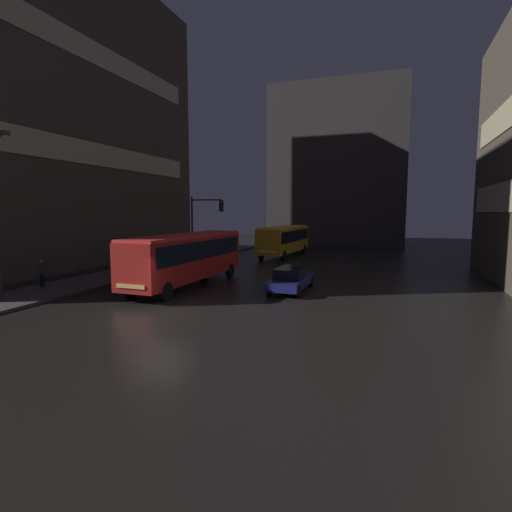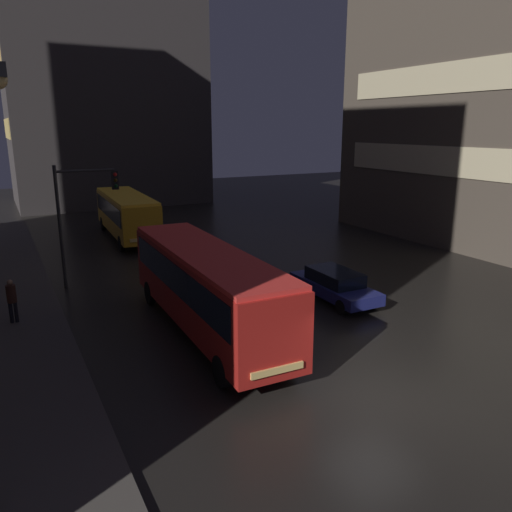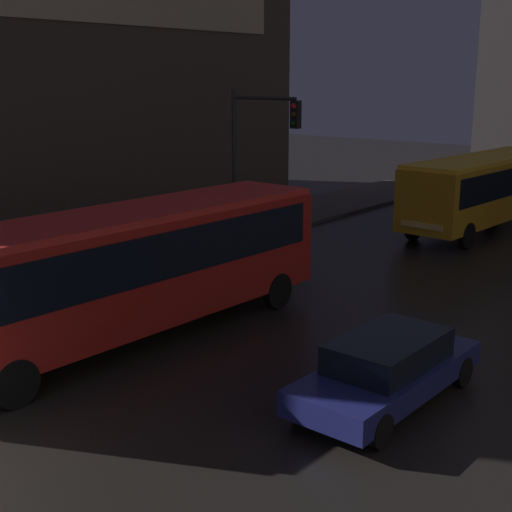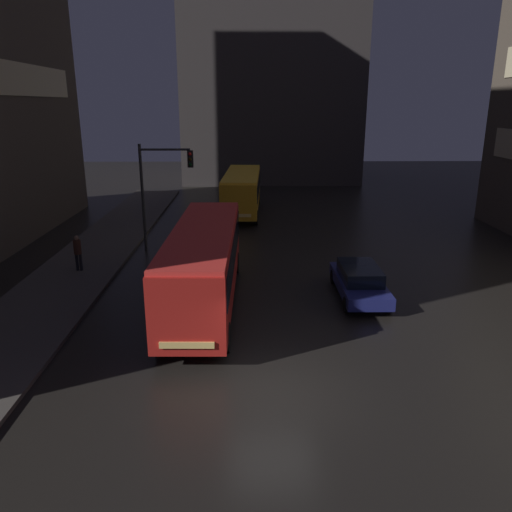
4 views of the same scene
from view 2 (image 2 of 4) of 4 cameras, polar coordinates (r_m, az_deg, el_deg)
name	(u,v)px [view 2 (image 2 of 4)]	position (r m, az deg, el deg)	size (l,w,h in m)	color
ground_plane	(374,398)	(15.27, 13.28, -15.53)	(120.00, 120.00, 0.00)	black
sidewalk_left	(11,331)	(21.14, -26.20, -7.73)	(4.00, 48.00, 0.15)	#47423D
building_far_backdrop	(104,94)	(54.22, -17.03, 17.30)	(18.07, 12.00, 21.38)	#383333
bus_near	(206,282)	(18.55, -5.76, -2.98)	(2.64, 11.02, 3.22)	#AD1E19
bus_far	(126,212)	(35.52, -14.58, 4.94)	(2.91, 10.20, 3.07)	orange
car_taxi	(334,284)	(22.61, 8.95, -3.21)	(1.88, 4.74, 1.37)	navy
pedestrian_mid	(12,297)	(21.46, -26.15, -4.27)	(0.44, 0.44, 1.74)	black
traffic_light_main	(81,205)	(25.08, -19.40, 5.49)	(2.91, 0.35, 5.86)	#2D2D2D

